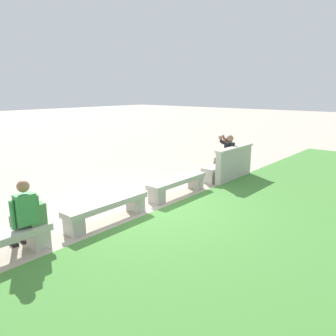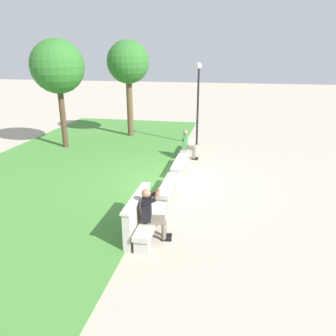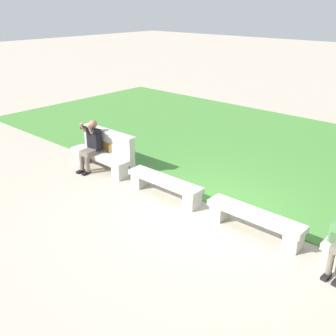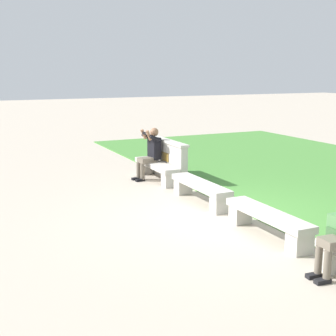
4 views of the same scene
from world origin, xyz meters
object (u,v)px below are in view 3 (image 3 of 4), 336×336
bench_main (99,159)px  person_photographer (91,143)px  bench_near (165,184)px  bench_mid (254,219)px

bench_main → person_photographer: bearing=-158.1°
person_photographer → bench_near: bearing=1.7°
bench_main → bench_near: bearing=0.0°
bench_mid → person_photographer: size_ratio=1.49×
bench_main → bench_near: size_ratio=1.00×
bench_mid → bench_main: bearing=180.0°
bench_main → bench_mid: size_ratio=1.00×
bench_main → person_photographer: (-0.19, -0.08, 0.44)m
bench_main → bench_mid: 4.64m
bench_near → person_photographer: (-2.51, -0.08, 0.44)m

